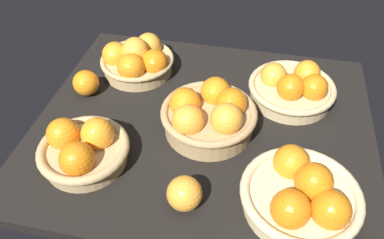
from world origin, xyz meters
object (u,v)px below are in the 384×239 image
at_px(loose_orange_front_gap, 86,83).
at_px(loose_orange_back_gap, 184,193).
at_px(basket_near_left, 293,87).
at_px(basket_center, 209,114).
at_px(basket_far_right, 83,149).
at_px(basket_near_right, 137,60).
at_px(basket_far_left, 302,195).

relative_size(loose_orange_front_gap, loose_orange_back_gap, 0.96).
xyz_separation_m(basket_near_left, basket_center, (0.20, 0.16, 0.01)).
distance_m(basket_center, loose_orange_back_gap, 0.23).
bearing_deg(basket_far_right, loose_orange_back_gap, 164.51).
distance_m(basket_center, loose_orange_front_gap, 0.36).
relative_size(basket_far_right, basket_near_right, 0.97).
height_order(basket_near_right, basket_center, basket_center).
distance_m(basket_far_right, basket_near_right, 0.35).
bearing_deg(basket_near_left, basket_near_right, -3.83).
bearing_deg(basket_center, loose_orange_front_gap, -11.32).
relative_size(basket_far_right, basket_center, 0.88).
xyz_separation_m(basket_center, loose_orange_front_gap, (0.35, -0.07, -0.01)).
xyz_separation_m(basket_far_left, loose_orange_front_gap, (0.57, -0.26, -0.01)).
relative_size(basket_near_right, basket_far_left, 0.87).
bearing_deg(basket_center, basket_near_left, -140.39).
bearing_deg(loose_orange_front_gap, basket_center, 168.68).
xyz_separation_m(basket_far_right, loose_orange_front_gap, (0.09, -0.23, -0.00)).
height_order(basket_center, loose_orange_back_gap, basket_center).
height_order(basket_near_right, basket_near_left, basket_near_right).
bearing_deg(basket_far_left, basket_center, -40.20).
bearing_deg(basket_near_right, basket_far_left, 140.71).
bearing_deg(loose_orange_back_gap, loose_orange_front_gap, -41.13).
xyz_separation_m(basket_near_right, loose_orange_front_gap, (0.11, 0.12, -0.01)).
bearing_deg(loose_orange_back_gap, basket_near_right, -60.87).
relative_size(basket_far_right, loose_orange_back_gap, 2.82).
xyz_separation_m(basket_near_right, basket_center, (-0.24, 0.19, 0.01)).
height_order(basket_far_left, loose_orange_back_gap, basket_far_left).
xyz_separation_m(basket_near_left, basket_far_left, (-0.02, 0.35, 0.00)).
bearing_deg(basket_center, basket_far_left, 139.80).
bearing_deg(loose_orange_front_gap, loose_orange_back_gap, 138.87).
distance_m(basket_near_right, basket_far_left, 0.60).
relative_size(basket_far_left, loose_orange_back_gap, 3.34).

